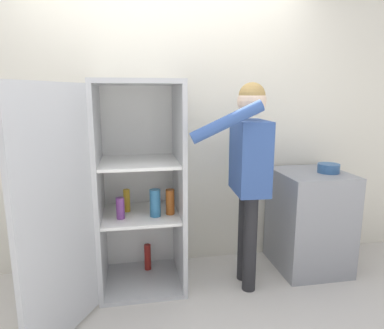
{
  "coord_description": "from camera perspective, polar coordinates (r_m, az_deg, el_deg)",
  "views": [
    {
      "loc": [
        -0.3,
        -2.04,
        1.54
      ],
      "look_at": [
        0.18,
        0.61,
        0.99
      ],
      "focal_mm": 32.0,
      "sensor_mm": 36.0,
      "label": 1
    }
  ],
  "objects": [
    {
      "name": "counter",
      "position": [
        3.27,
        18.93,
        -8.76
      ],
      "size": [
        0.58,
        0.62,
        0.88
      ],
      "color": "gray",
      "rests_on": "ground_plane"
    },
    {
      "name": "ground_plane",
      "position": [
        2.58,
        -1.67,
        -25.2
      ],
      "size": [
        12.0,
        12.0,
        0.0
      ],
      "primitive_type": "plane",
      "color": "beige"
    },
    {
      "name": "refrigerator",
      "position": [
        2.67,
        -11.14,
        -4.37
      ],
      "size": [
        1.03,
        1.22,
        1.65
      ],
      "color": "#B7BABC",
      "rests_on": "ground_plane"
    },
    {
      "name": "wall_back",
      "position": [
        3.05,
        -4.6,
        6.51
      ],
      "size": [
        7.0,
        0.06,
        2.55
      ],
      "color": "silver",
      "rests_on": "ground_plane"
    },
    {
      "name": "person",
      "position": [
        2.67,
        9.42,
        0.6
      ],
      "size": [
        0.64,
        0.55,
        1.63
      ],
      "color": "#262628",
      "rests_on": "ground_plane"
    },
    {
      "name": "bowl",
      "position": [
        3.16,
        21.8,
        -0.58
      ],
      "size": [
        0.18,
        0.18,
        0.08
      ],
      "color": "#335B8E",
      "rests_on": "counter"
    }
  ]
}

